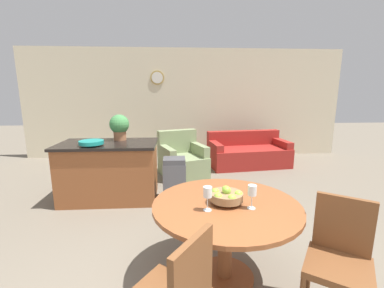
% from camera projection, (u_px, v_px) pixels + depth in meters
% --- Properties ---
extents(wall_back, '(8.00, 0.09, 2.70)m').
position_uv_depth(wall_back, '(185.00, 104.00, 6.51)').
color(wall_back, beige).
rests_on(wall_back, ground_plane).
extents(dining_table, '(1.25, 1.25, 0.72)m').
position_uv_depth(dining_table, '(226.00, 221.00, 2.19)').
color(dining_table, brown).
rests_on(dining_table, ground_plane).
extents(dining_chair_near_right, '(0.59, 0.59, 0.90)m').
position_uv_depth(dining_chair_near_right, '(340.00, 254.00, 1.82)').
color(dining_chair_near_right, brown).
rests_on(dining_chair_near_right, ground_plane).
extents(fruit_bowl, '(0.28, 0.28, 0.15)m').
position_uv_depth(fruit_bowl, '(226.00, 196.00, 2.15)').
color(fruit_bowl, olive).
rests_on(fruit_bowl, dining_table).
extents(wine_glass_left, '(0.07, 0.07, 0.20)m').
position_uv_depth(wine_glass_left, '(208.00, 193.00, 2.00)').
color(wine_glass_left, silver).
rests_on(wine_glass_left, dining_table).
extents(wine_glass_right, '(0.07, 0.07, 0.20)m').
position_uv_depth(wine_glass_right, '(252.00, 191.00, 2.03)').
color(wine_glass_right, silver).
rests_on(wine_glass_right, dining_table).
extents(kitchen_island, '(1.46, 0.82, 0.89)m').
position_uv_depth(kitchen_island, '(110.00, 171.00, 3.95)').
color(kitchen_island, brown).
rests_on(kitchen_island, ground_plane).
extents(teal_bowl, '(0.34, 0.34, 0.08)m').
position_uv_depth(teal_bowl, '(91.00, 142.00, 3.64)').
color(teal_bowl, teal).
rests_on(teal_bowl, kitchen_island).
extents(potted_plant, '(0.30, 0.30, 0.41)m').
position_uv_depth(potted_plant, '(119.00, 126.00, 4.04)').
color(potted_plant, '#A36642').
rests_on(potted_plant, kitchen_island).
extents(trash_bin, '(0.34, 0.30, 0.66)m').
position_uv_depth(trash_bin, '(174.00, 179.00, 3.94)').
color(trash_bin, '#56565B').
rests_on(trash_bin, ground_plane).
extents(couch, '(1.82, 1.07, 0.75)m').
position_uv_depth(couch, '(248.00, 154.00, 5.82)').
color(couch, maroon).
rests_on(couch, ground_plane).
extents(armchair, '(1.05, 1.07, 0.87)m').
position_uv_depth(armchair, '(182.00, 160.00, 5.15)').
color(armchair, gray).
rests_on(armchair, ground_plane).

